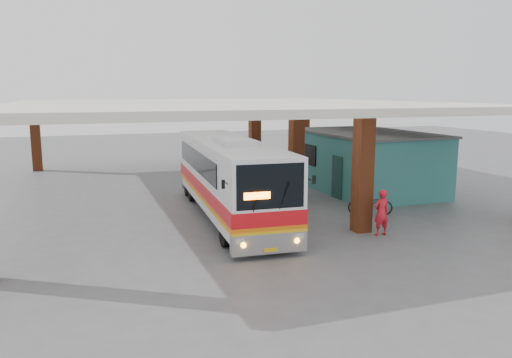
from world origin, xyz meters
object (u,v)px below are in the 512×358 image
object	(u,v)px
pedestrian	(381,213)
red_chair	(295,174)
coach_bus	(229,177)
motorcycle	(370,204)

from	to	relation	value
pedestrian	red_chair	xyz separation A→B (m)	(1.70, 11.51, -0.47)
coach_bus	motorcycle	xyz separation A→B (m)	(5.73, -1.78, -1.20)
red_chair	pedestrian	bearing A→B (deg)	-93.29
pedestrian	red_chair	distance (m)	11.64
motorcycle	red_chair	bearing A→B (deg)	20.44
motorcycle	pedestrian	bearing A→B (deg)	177.86
motorcycle	pedestrian	world-z (taller)	pedestrian
coach_bus	red_chair	world-z (taller)	coach_bus
motorcycle	pedestrian	xyz separation A→B (m)	(-1.30, -2.76, 0.36)
pedestrian	coach_bus	bearing A→B (deg)	-47.34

